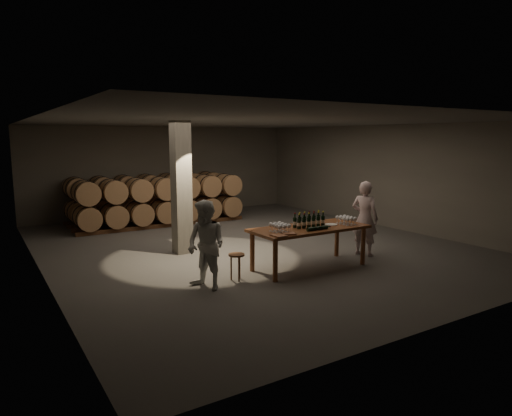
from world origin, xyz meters
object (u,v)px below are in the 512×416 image
bottle_cluster (309,221)px  person_man (365,218)px  person_woman (206,245)px  tasting_table (309,232)px  notebook_near (289,234)px  plate (331,225)px  stool (237,259)px

bottle_cluster → person_man: (1.79, 0.13, -0.12)m
bottle_cluster → person_woman: 2.52m
person_man → person_woman: size_ratio=1.08×
bottle_cluster → tasting_table: bearing=-107.6°
notebook_near → bottle_cluster: bearing=44.2°
tasting_table → plate: (0.56, -0.06, 0.11)m
tasting_table → person_man: person_man is taller
plate → person_man: (1.24, 0.22, -0.01)m
stool → person_man: person_man is taller
stool → person_man: bearing=1.6°
tasting_table → bottle_cluster: (0.01, 0.03, 0.22)m
notebook_near → person_man: (2.63, 0.54, -0.02)m
bottle_cluster → notebook_near: bearing=-153.8°
person_man → notebook_near: bearing=80.5°
tasting_table → person_woman: (-2.50, -0.10, 0.04)m
person_woman → bottle_cluster: bearing=72.5°
tasting_table → notebook_near: notebook_near is taller
tasting_table → notebook_near: bearing=-155.3°
plate → notebook_near: (-1.39, -0.32, 0.01)m
tasting_table → bottle_cluster: 0.22m
notebook_near → stool: bearing=172.6°
tasting_table → plate: plate is taller
tasting_table → plate: 0.57m
plate → tasting_table: bearing=174.0°
bottle_cluster → plate: bottle_cluster is taller
bottle_cluster → person_woman: person_woman is taller
tasting_table → person_man: size_ratio=1.45×
notebook_near → stool: size_ratio=0.47×
stool → person_woman: bearing=-167.8°
tasting_table → stool: size_ratio=4.87×
bottle_cluster → stool: 1.87m
plate → notebook_near: bearing=-166.9°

